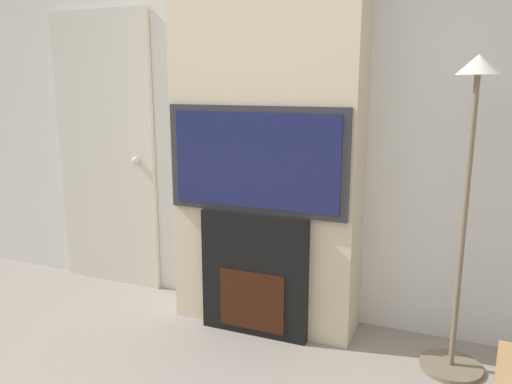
% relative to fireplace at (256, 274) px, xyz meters
% --- Properties ---
extents(wall_back, '(6.00, 0.06, 2.70)m').
position_rel_fireplace_xyz_m(wall_back, '(0.00, 0.40, 0.96)').
color(wall_back, silver).
rests_on(wall_back, ground_plane).
extents(chimney_breast, '(1.18, 0.37, 2.70)m').
position_rel_fireplace_xyz_m(chimney_breast, '(0.00, 0.18, 0.96)').
color(chimney_breast, beige).
rests_on(chimney_breast, ground_plane).
extents(fireplace, '(0.69, 0.15, 0.79)m').
position_rel_fireplace_xyz_m(fireplace, '(0.00, 0.00, 0.00)').
color(fireplace, black).
rests_on(fireplace, ground_plane).
extents(television, '(1.14, 0.07, 0.65)m').
position_rel_fireplace_xyz_m(television, '(0.00, -0.00, 0.72)').
color(television, '#2D2D33').
rests_on(television, fireplace).
extents(floor_lamp, '(0.34, 0.34, 1.70)m').
position_rel_fireplace_xyz_m(floor_lamp, '(1.17, 0.01, 0.59)').
color(floor_lamp, '#726651').
rests_on(floor_lamp, ground_plane).
extents(entry_door, '(0.87, 0.09, 2.08)m').
position_rel_fireplace_xyz_m(entry_door, '(-1.39, 0.34, 0.65)').
color(entry_door, beige).
rests_on(entry_door, ground_plane).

